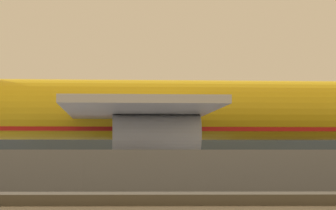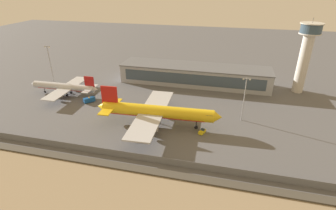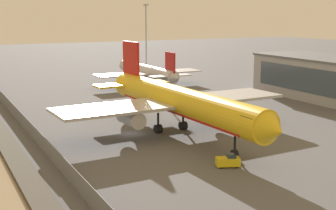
{
  "view_description": "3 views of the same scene",
  "coord_description": "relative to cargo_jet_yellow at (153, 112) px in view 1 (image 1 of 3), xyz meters",
  "views": [
    {
      "loc": [
        3.46,
        -57.32,
        2.2
      ],
      "look_at": [
        4.92,
        8.63,
        6.46
      ],
      "focal_mm": 85.0,
      "sensor_mm": 36.0,
      "label": 1
    },
    {
      "loc": [
        30.11,
        -79.61,
        52.44
      ],
      "look_at": [
        5.99,
        17.7,
        4.01
      ],
      "focal_mm": 28.0,
      "sensor_mm": 36.0,
      "label": 2
    },
    {
      "loc": [
        72.99,
        -30.08,
        20.69
      ],
      "look_at": [
        -3.97,
        9.09,
        3.6
      ],
      "focal_mm": 50.0,
      "sensor_mm": 36.0,
      "label": 3
    }
  ],
  "objects": [
    {
      "name": "ground_plane",
      "position": [
        -3.64,
        -7.1,
        -5.76
      ],
      "size": [
        500.0,
        500.0,
        0.0
      ],
      "primitive_type": "plane",
      "color": "#565659"
    },
    {
      "name": "shoreline_seawall",
      "position": [
        -3.64,
        -27.6,
        -5.51
      ],
      "size": [
        320.0,
        3.0,
        0.5
      ],
      "color": "#474238",
      "rests_on": "ground"
    },
    {
      "name": "perimeter_fence",
      "position": [
        -3.64,
        -23.1,
        -4.49
      ],
      "size": [
        280.0,
        0.1,
        2.54
      ],
      "color": "slate",
      "rests_on": "ground"
    },
    {
      "name": "cargo_jet_yellow",
      "position": [
        0.0,
        0.0,
        0.0
      ],
      "size": [
        49.75,
        42.41,
        15.08
      ],
      "color": "yellow",
      "rests_on": "ground"
    },
    {
      "name": "terminal_building",
      "position": [
        7.79,
        49.08,
        -0.7
      ],
      "size": [
        80.6,
        17.7,
        10.09
      ],
      "color": "#9EA3AD",
      "rests_on": "ground"
    }
  ]
}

